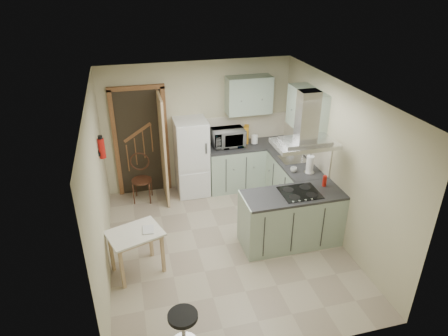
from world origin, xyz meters
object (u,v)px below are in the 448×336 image
object	(u,v)px
peninsula	(291,218)
drop_leaf_table	(137,252)
extractor_hood	(305,144)
bentwood_chair	(142,180)
stool	(184,329)
microwave	(228,138)
fridge	(192,157)

from	to	relation	value
peninsula	drop_leaf_table	size ratio (longest dim) A/B	2.13
extractor_hood	bentwood_chair	size ratio (longest dim) A/B	1.07
extractor_hood	stool	world-z (taller)	extractor_hood
bentwood_chair	microwave	world-z (taller)	microwave
fridge	drop_leaf_table	distance (m)	2.43
bentwood_chair	microwave	xyz separation A→B (m)	(1.70, 0.10, 0.65)
peninsula	bentwood_chair	size ratio (longest dim) A/B	1.84
extractor_hood	bentwood_chair	distance (m)	3.26
bentwood_chair	stool	xyz separation A→B (m)	(0.22, -3.43, -0.19)
peninsula	stool	size ratio (longest dim) A/B	3.29
peninsula	microwave	size ratio (longest dim) A/B	2.54
extractor_hood	microwave	world-z (taller)	extractor_hood
extractor_hood	fridge	bearing A→B (deg)	123.79
peninsula	microwave	world-z (taller)	microwave
extractor_hood	microwave	xyz separation A→B (m)	(-0.60, 2.02, -0.65)
peninsula	extractor_hood	size ratio (longest dim) A/B	1.72
fridge	extractor_hood	bearing A→B (deg)	-56.21
extractor_hood	drop_leaf_table	distance (m)	2.87
fridge	stool	xyz separation A→B (m)	(-0.75, -3.50, -0.51)
peninsula	drop_leaf_table	distance (m)	2.42
fridge	bentwood_chair	bearing A→B (deg)	-176.18
microwave	stool	bearing A→B (deg)	-113.46
fridge	stool	size ratio (longest dim) A/B	3.18
peninsula	bentwood_chair	bearing A→B (deg)	138.95
extractor_hood	drop_leaf_table	size ratio (longest dim) A/B	1.24
fridge	bentwood_chair	xyz separation A→B (m)	(-0.97, -0.07, -0.33)
drop_leaf_table	stool	world-z (taller)	drop_leaf_table
fridge	stool	distance (m)	3.62
microwave	fridge	bearing A→B (deg)	-177.84
peninsula	fridge	bearing A→B (deg)	121.74
fridge	peninsula	distance (m)	2.35
peninsula	bentwood_chair	distance (m)	2.92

